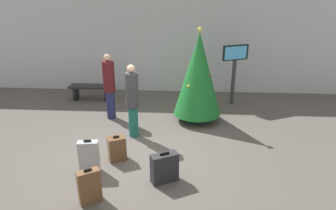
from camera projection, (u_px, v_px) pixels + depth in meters
name	position (u px, v px, depth m)	size (l,w,h in m)	color
ground_plane	(136.00, 154.00, 6.58)	(16.00, 16.00, 0.00)	#514C47
back_wall	(155.00, 41.00, 10.05)	(16.00, 0.20, 3.45)	#B7BCC1
holiday_tree	(198.00, 74.00, 7.77)	(1.26, 1.26, 2.50)	#4C3319
flight_info_kiosk	(235.00, 64.00, 8.96)	(0.78, 0.41, 1.84)	#333338
waiting_bench	(91.00, 89.00, 9.62)	(1.35, 0.44, 0.48)	black
traveller_0	(132.00, 99.00, 7.02)	(0.42, 0.42, 1.79)	#19594C
traveller_1	(109.00, 85.00, 8.04)	(0.42, 0.42, 1.80)	#1E234C
suitcase_0	(90.00, 186.00, 5.00)	(0.40, 0.33, 0.65)	brown
suitcase_1	(89.00, 157.00, 5.81)	(0.41, 0.23, 0.71)	#9EA0A5
suitcase_2	(164.00, 168.00, 5.55)	(0.54, 0.41, 0.61)	#232326
suitcase_3	(117.00, 149.00, 6.26)	(0.42, 0.37, 0.56)	brown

